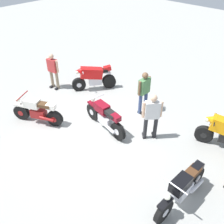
# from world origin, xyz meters

# --- Properties ---
(ground_plane) EXTENTS (40.00, 40.00, 0.00)m
(ground_plane) POSITION_xyz_m (0.00, 0.00, 0.00)
(ground_plane) COLOR #9E9E99
(motorcycle_red_sportbike) EXTENTS (1.26, 1.72, 1.14)m
(motorcycle_red_sportbike) POSITION_xyz_m (2.22, -2.01, 0.59)
(motorcycle_red_sportbike) COLOR black
(motorcycle_red_sportbike) RESTS_ON ground
(motorcycle_maroon_cruiser) EXTENTS (2.09, 0.73, 1.09)m
(motorcycle_maroon_cruiser) POSITION_xyz_m (-0.11, -0.37, 0.52)
(motorcycle_maroon_cruiser) COLOR black
(motorcycle_maroon_cruiser) RESTS_ON ground
(motorcycle_black_cruiser) EXTENTS (0.70, 2.09, 1.09)m
(motorcycle_black_cruiser) POSITION_xyz_m (-3.61, 0.39, 0.52)
(motorcycle_black_cruiser) COLOR black
(motorcycle_black_cruiser) RESTS_ON ground
(motorcycle_cream_vintage) EXTENTS (1.81, 1.05, 1.07)m
(motorcycle_cream_vintage) POSITION_xyz_m (1.91, 1.04, 0.49)
(motorcycle_cream_vintage) COLOR black
(motorcycle_cream_vintage) RESTS_ON ground
(person_in_red_shirt) EXTENTS (0.63, 0.38, 1.61)m
(person_in_red_shirt) POSITION_xyz_m (3.58, -0.89, 0.91)
(person_in_red_shirt) COLOR gray
(person_in_red_shirt) RESTS_ON ground
(person_in_green_shirt) EXTENTS (0.31, 0.65, 1.68)m
(person_in_green_shirt) POSITION_xyz_m (-0.42, -2.13, 0.96)
(person_in_green_shirt) COLOR #384772
(person_in_green_shirt) RESTS_ON ground
(person_in_white_shirt) EXTENTS (0.54, 0.57, 1.72)m
(person_in_white_shirt) POSITION_xyz_m (-1.55, -1.07, 0.98)
(person_in_white_shirt) COLOR #262628
(person_in_white_shirt) RESTS_ON ground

